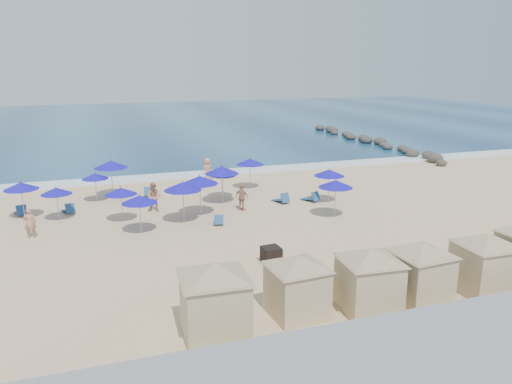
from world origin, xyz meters
The scene contains 34 objects.
ground centered at (0.00, 0.00, 0.00)m, with size 160.00×160.00×0.00m, color #DBB88B.
ocean centered at (0.00, 55.00, 0.03)m, with size 160.00×80.00×0.06m, color navy.
surf_line centered at (0.00, 15.50, 0.04)m, with size 160.00×2.50×0.08m, color white.
seawall centered at (0.00, -13.50, 0.65)m, with size 160.00×6.10×1.22m.
rock_jetty centered at (24.01, 24.90, 0.36)m, with size 2.56×26.66×0.96m.
trash_bin centered at (0.80, -4.29, 0.41)m, with size 0.81×0.81×0.81m, color black.
cabana_0 centered at (-3.22, -9.55, 1.67)m, with size 4.65×4.65×2.92m.
cabana_1 centered at (-0.03, -9.17, 1.49)m, with size 4.15×4.15×2.61m.
cabana_2 centered at (2.68, -9.66, 1.57)m, with size 4.34×4.34×2.73m.
cabana_3 centered at (5.00, -9.61, 1.53)m, with size 4.24×4.24×2.67m.
cabana_4 centered at (7.94, -9.80, 1.58)m, with size 4.41×4.41×2.77m.
umbrella_0 centered at (-10.79, 6.98, 2.02)m, with size 2.05×2.05×2.33m.
umbrella_1 centered at (-8.82, 5.93, 1.81)m, with size 1.83×1.83×2.09m.
umbrella_2 centered at (-6.56, 9.52, 1.76)m, with size 1.79×1.79×2.03m.
umbrella_3 centered at (-4.46, 1.96, 1.95)m, with size 1.98×1.98×2.25m.
umbrella_4 centered at (-5.46, 10.49, 2.30)m, with size 2.33×2.33×2.65m.
umbrella_5 centered at (-1.87, 3.06, 2.22)m, with size 2.25×2.25×2.56m.
umbrella_6 centered at (-0.64, 4.16, 2.25)m, with size 2.28×2.28×2.59m.
umbrella_7 centered at (1.72, 7.56, 1.80)m, with size 1.82×1.82×2.08m.
umbrella_8 centered at (1.33, 6.35, 2.27)m, with size 2.30×2.30×2.62m.
umbrella_9 centered at (4.33, 9.56, 2.05)m, with size 2.08×2.08×2.36m.
umbrella_10 centered at (8.11, 4.30, 2.04)m, with size 2.07×2.07×2.36m.
umbrella_11 centered at (6.96, 1.21, 2.09)m, with size 2.11×2.11×2.41m.
umbrella_12 centered at (-5.25, 4.44, 1.86)m, with size 1.89×1.89×2.15m.
beach_chair_0 centered at (-11.07, 7.81, 0.25)m, with size 0.92×1.43×0.73m.
beach_chair_1 centered at (-8.30, 7.36, 0.24)m, with size 0.95×1.37×0.69m.
beach_chair_2 centered at (-3.07, 9.93, 0.25)m, with size 0.75×1.39×0.73m.
beach_chair_3 centered at (-0.02, 2.18, 0.23)m, with size 0.78×1.27×0.65m.
beach_chair_4 centered at (5.13, 5.22, 0.26)m, with size 0.94×1.48×0.75m.
beach_chair_5 centered at (7.17, 4.90, 0.26)m, with size 1.07×1.48×0.74m.
beachgoer_0 centered at (-10.10, 3.18, 0.83)m, with size 0.61×0.40×1.67m, color tan.
beachgoer_1 centered at (-3.18, 5.93, 0.94)m, with size 0.91×0.71×1.88m, color tan.
beachgoer_2 centered at (2.09, 4.41, 0.86)m, with size 1.01×0.42×1.72m, color tan.
beachgoer_3 centered at (1.92, 12.95, 0.93)m, with size 0.91×0.59×1.86m, color tan.
Camera 1 is at (-6.87, -24.56, 9.09)m, focal length 35.00 mm.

